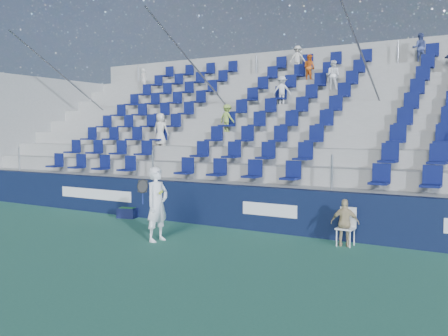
{
  "coord_description": "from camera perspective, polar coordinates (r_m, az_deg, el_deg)",
  "views": [
    {
      "loc": [
        7.4,
        -8.83,
        2.66
      ],
      "look_at": [
        0.2,
        2.8,
        1.7
      ],
      "focal_mm": 40.0,
      "sensor_mm": 36.0,
      "label": 1
    }
  ],
  "objects": [
    {
      "name": "tennis_player",
      "position": [
        12.39,
        -7.64,
        -4.1
      ],
      "size": [
        0.69,
        0.7,
        1.83
      ],
      "color": "white",
      "rests_on": "ground"
    },
    {
      "name": "line_judge",
      "position": [
        12.1,
        13.66,
        -6.1
      ],
      "size": [
        0.71,
        0.45,
        1.12
      ],
      "primitive_type": "imported",
      "rotation": [
        0.0,
        0.0,
        3.43
      ],
      "color": "tan",
      "rests_on": "ground"
    },
    {
      "name": "ground",
      "position": [
        11.83,
        -8.09,
        -9.02
      ],
      "size": [
        70.0,
        70.0,
        0.0
      ],
      "primitive_type": "plane",
      "color": "#32755B",
      "rests_on": "ground"
    },
    {
      "name": "ball_bin",
      "position": [
        15.99,
        -10.99,
        -4.99
      ],
      "size": [
        0.65,
        0.51,
        0.32
      ],
      "color": "#10153D",
      "rests_on": "ground"
    },
    {
      "name": "line_judge_chair",
      "position": [
        12.24,
        13.86,
        -6.2
      ],
      "size": [
        0.4,
        0.41,
        0.9
      ],
      "color": "white",
      "rests_on": "ground"
    },
    {
      "name": "sponsor_wall",
      "position": [
        14.23,
        0.06,
        -4.31
      ],
      "size": [
        24.0,
        0.32,
        1.2
      ],
      "color": "#0E1735",
      "rests_on": "ground"
    },
    {
      "name": "grandstand",
      "position": [
        18.62,
        8.35,
        2.36
      ],
      "size": [
        24.0,
        8.17,
        6.63
      ],
      "color": "#9E9E99",
      "rests_on": "ground"
    }
  ]
}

